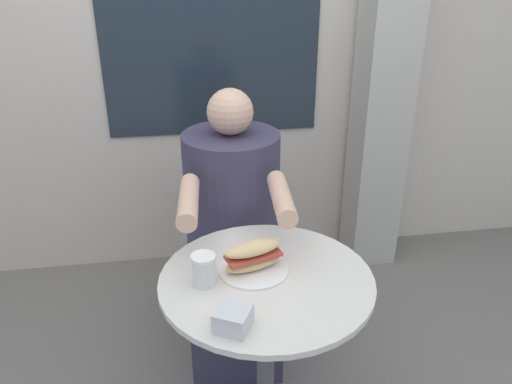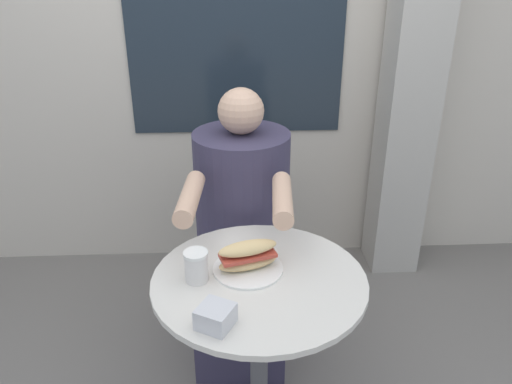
% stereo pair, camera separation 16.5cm
% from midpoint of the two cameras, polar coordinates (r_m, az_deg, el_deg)
% --- Properties ---
extents(storefront_wall, '(8.00, 0.09, 2.80)m').
position_cam_midpoint_polar(storefront_wall, '(2.66, 0.53, 20.27)').
color(storefront_wall, beige).
rests_on(storefront_wall, ground_plane).
extents(lattice_pillar, '(0.26, 0.26, 2.40)m').
position_cam_midpoint_polar(lattice_pillar, '(2.68, 19.50, 14.59)').
color(lattice_pillar, '#B2ADA3').
rests_on(lattice_pillar, ground_plane).
extents(cafe_table, '(0.68, 0.68, 0.73)m').
position_cam_midpoint_polar(cafe_table, '(1.70, 3.25, -15.33)').
color(cafe_table, beige).
rests_on(cafe_table, ground_plane).
extents(diner_chair, '(0.41, 0.41, 0.87)m').
position_cam_midpoint_polar(diner_chair, '(2.45, 0.36, -1.76)').
color(diner_chair, '#333338').
rests_on(diner_chair, ground_plane).
extents(seated_diner, '(0.43, 0.72, 1.19)m').
position_cam_midpoint_polar(seated_diner, '(2.15, 0.62, -6.34)').
color(seated_diner, '#38334C').
rests_on(seated_diner, ground_plane).
extents(sandwich_on_plate, '(0.23, 0.23, 0.10)m').
position_cam_midpoint_polar(sandwich_on_plate, '(1.59, 2.06, -7.71)').
color(sandwich_on_plate, white).
rests_on(sandwich_on_plate, cafe_table).
extents(drink_cup, '(0.08, 0.08, 0.10)m').
position_cam_midpoint_polar(drink_cup, '(1.54, -3.78, -8.55)').
color(drink_cup, silver).
rests_on(drink_cup, cafe_table).
extents(napkin_box, '(0.12, 0.12, 0.06)m').
position_cam_midpoint_polar(napkin_box, '(1.38, -1.14, -14.15)').
color(napkin_box, silver).
rests_on(napkin_box, cafe_table).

